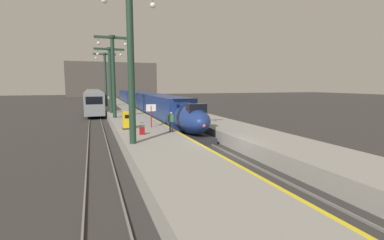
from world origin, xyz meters
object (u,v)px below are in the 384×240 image
(departure_info_board, at_px, (151,111))
(regional_train_adjacent, at_px, (94,99))
(station_column_near, at_px, (131,53))
(station_column_distant, at_px, (105,74))
(station_column_mid, at_px, (113,69))
(highspeed_train_main, at_px, (144,102))
(ticket_machine_yellow, at_px, (127,121))
(passenger_near_edge, at_px, (171,120))
(rolling_suitcase, at_px, (142,131))
(station_column_far, at_px, (110,74))

(departure_info_board, bearing_deg, regional_train_adjacent, 97.97)
(station_column_near, relative_size, station_column_distant, 1.04)
(station_column_mid, relative_size, departure_info_board, 4.50)
(highspeed_train_main, bearing_deg, station_column_mid, -113.09)
(highspeed_train_main, bearing_deg, station_column_near, -101.34)
(regional_train_adjacent, bearing_deg, station_column_near, -86.92)
(departure_info_board, bearing_deg, station_column_near, -111.27)
(highspeed_train_main, xyz_separation_m, station_column_mid, (-5.90, -13.84, 4.81))
(ticket_machine_yellow, bearing_deg, passenger_near_edge, -41.39)
(regional_train_adjacent, distance_m, rolling_suitcase, 37.94)
(station_column_near, xyz_separation_m, passenger_near_edge, (3.60, 3.42, -4.95))
(station_column_far, bearing_deg, station_column_near, -90.00)
(station_column_far, height_order, departure_info_board, station_column_far)
(ticket_machine_yellow, distance_m, departure_info_board, 2.40)
(station_column_mid, height_order, station_column_far, station_column_mid)
(rolling_suitcase, xyz_separation_m, departure_info_board, (1.46, 3.56, 1.20))
(highspeed_train_main, bearing_deg, station_column_distant, 135.69)
(highspeed_train_main, xyz_separation_m, station_column_far, (-5.90, -7.94, 4.48))
(station_column_far, xyz_separation_m, rolling_suitcase, (1.13, -18.40, -5.08))
(station_column_far, bearing_deg, passenger_near_edge, -78.74)
(station_column_near, bearing_deg, passenger_near_edge, 43.56)
(regional_train_adjacent, relative_size, station_column_near, 3.67)
(highspeed_train_main, xyz_separation_m, passenger_near_edge, (-2.30, -26.01, 0.08))
(station_column_near, bearing_deg, departure_info_board, 68.73)
(rolling_suitcase, height_order, ticket_machine_yellow, ticket_machine_yellow)
(station_column_distant, height_order, passenger_near_edge, station_column_distant)
(departure_info_board, bearing_deg, station_column_distant, 95.19)
(regional_train_adjacent, distance_m, departure_info_board, 34.56)
(highspeed_train_main, bearing_deg, passenger_near_edge, -95.06)
(station_column_distant, relative_size, ticket_machine_yellow, 6.01)
(regional_train_adjacent, bearing_deg, ticket_machine_yellow, -85.78)
(station_column_distant, bearing_deg, departure_info_board, -84.81)
(passenger_near_edge, bearing_deg, station_column_far, 101.26)
(station_column_near, distance_m, ticket_machine_yellow, 8.16)
(passenger_near_edge, bearing_deg, departure_info_board, 107.30)
(station_column_far, bearing_deg, station_column_mid, -90.00)
(station_column_distant, height_order, rolling_suitcase, station_column_distant)
(departure_info_board, bearing_deg, station_column_mid, 106.18)
(highspeed_train_main, xyz_separation_m, station_column_distant, (-5.90, 5.76, 4.84))
(station_column_mid, bearing_deg, highspeed_train_main, 66.91)
(station_column_far, xyz_separation_m, ticket_machine_yellow, (0.35, -15.20, -4.64))
(station_column_mid, bearing_deg, station_column_far, 90.00)
(highspeed_train_main, relative_size, station_column_mid, 5.93)
(station_column_distant, bearing_deg, passenger_near_edge, -83.54)
(station_column_near, xyz_separation_m, rolling_suitcase, (1.13, 3.09, -5.63))
(regional_train_adjacent, bearing_deg, rolling_suitcase, -84.96)
(highspeed_train_main, relative_size, departure_info_board, 26.70)
(highspeed_train_main, distance_m, regional_train_adjacent, 14.03)
(station_column_far, relative_size, rolling_suitcase, 9.08)
(highspeed_train_main, xyz_separation_m, rolling_suitcase, (-4.77, -26.34, -0.60))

